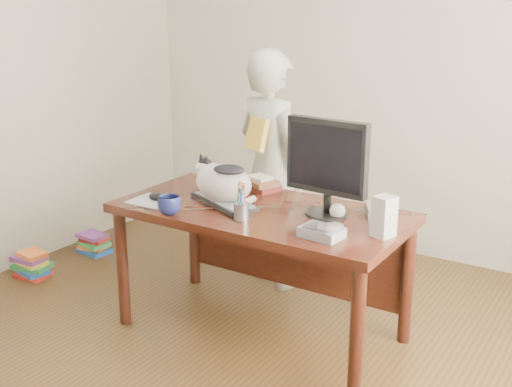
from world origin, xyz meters
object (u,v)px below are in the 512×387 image
object	(u,v)px
mouse	(157,197)
calculator	(381,211)
desk	(268,230)
pen_cup	(242,209)
monitor	(327,163)
speaker	(384,216)
phone	(322,231)
keyboard	(224,201)
book_stack	(261,184)
person	(271,170)
coffee_mug	(169,205)
book_pile_a	(32,265)
baseball	(337,211)
cat	(222,181)
book_pile_b	(94,244)

from	to	relation	value
mouse	calculator	xyz separation A→B (m)	(1.18, 0.43, 0.00)
desk	pen_cup	xyz separation A→B (m)	(0.01, -0.29, 0.20)
pen_cup	mouse	bearing A→B (deg)	178.93
pen_cup	mouse	distance (m)	0.59
monitor	speaker	distance (m)	0.43
monitor	pen_cup	world-z (taller)	monitor
phone	keyboard	bearing A→B (deg)	170.97
pen_cup	phone	xyz separation A→B (m)	(0.47, -0.01, -0.03)
mouse	phone	bearing A→B (deg)	-2.78
phone	book_stack	distance (m)	0.87
speaker	person	world-z (taller)	person
coffee_mug	book_pile_a	xyz separation A→B (m)	(-1.39, 0.14, -0.71)
phone	person	world-z (taller)	person
baseball	book_pile_a	size ratio (longest dim) A/B	0.31
book_stack	calculator	distance (m)	0.80
baseball	calculator	xyz separation A→B (m)	(0.18, 0.16, -0.01)
mouse	phone	xyz separation A→B (m)	(1.06, -0.02, 0.01)
baseball	phone	bearing A→B (deg)	-78.45
cat	book_stack	size ratio (longest dim) A/B	1.72
monitor	person	xyz separation A→B (m)	(-0.68, 0.57, -0.26)
cat	monitor	bearing A→B (deg)	32.90
baseball	mouse	bearing A→B (deg)	-164.85
baseball	book_stack	world-z (taller)	baseball
pen_cup	baseball	size ratio (longest dim) A/B	2.49
cat	baseball	distance (m)	0.68
desk	coffee_mug	distance (m)	0.59
coffee_mug	person	world-z (taller)	person
coffee_mug	calculator	xyz separation A→B (m)	(0.97, 0.57, -0.02)
desk	book_stack	distance (m)	0.36
coffee_mug	pen_cup	bearing A→B (deg)	19.30
pen_cup	phone	world-z (taller)	pen_cup
monitor	baseball	size ratio (longest dim) A/B	6.26
person	calculator	bearing A→B (deg)	173.50
book_stack	book_pile_a	xyz separation A→B (m)	(-1.55, -0.52, -0.70)
mouse	baseball	size ratio (longest dim) A/B	1.37
keyboard	cat	bearing A→B (deg)	-171.64
book_pile_a	speaker	bearing A→B (deg)	3.59
keyboard	calculator	world-z (taller)	calculator
desk	book_pile_b	world-z (taller)	desk
calculator	book_pile_b	size ratio (longest dim) A/B	0.93
desk	person	distance (m)	0.68
mouse	speaker	world-z (taller)	speaker
desk	speaker	distance (m)	0.78
desk	keyboard	size ratio (longest dim) A/B	3.25
baseball	cat	bearing A→B (deg)	-171.36
book_pile_b	book_stack	bearing A→B (deg)	-1.26
speaker	baseball	size ratio (longest dim) A/B	2.42
desk	book_stack	xyz separation A→B (m)	(-0.20, 0.24, 0.18)
pen_cup	book_pile_a	distance (m)	1.90
keyboard	book_pile_b	distance (m)	1.69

